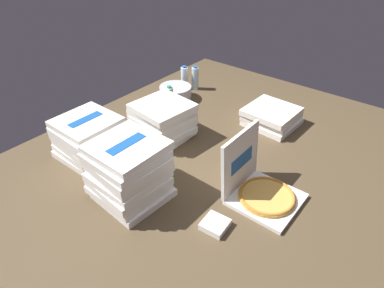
# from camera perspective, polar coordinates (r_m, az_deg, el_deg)

# --- Properties ---
(ground_plane) EXTENTS (3.20, 2.40, 0.02)m
(ground_plane) POSITION_cam_1_polar(r_m,az_deg,el_deg) (2.22, 2.19, -3.97)
(ground_plane) COLOR #4C3D28
(open_pizza_box) EXTENTS (0.37, 0.40, 0.39)m
(open_pizza_box) POSITION_cam_1_polar(r_m,az_deg,el_deg) (1.98, 11.50, -7.28)
(open_pizza_box) COLOR white
(open_pizza_box) RESTS_ON ground_plane
(pizza_stack_center_near) EXTENTS (0.41, 0.41, 0.37)m
(pizza_stack_center_near) POSITION_cam_1_polar(r_m,az_deg,el_deg) (1.92, -10.82, -4.67)
(pizza_stack_center_near) COLOR white
(pizza_stack_center_near) RESTS_ON ground_plane
(pizza_stack_center_far) EXTENTS (0.41, 0.41, 0.27)m
(pizza_stack_center_far) POSITION_cam_1_polar(r_m,az_deg,el_deg) (2.45, -5.04, 4.08)
(pizza_stack_center_far) COLOR white
(pizza_stack_center_far) RESTS_ON ground_plane
(pizza_stack_right_mid) EXTENTS (0.39, 0.39, 0.28)m
(pizza_stack_right_mid) POSITION_cam_1_polar(r_m,az_deg,el_deg) (2.35, -17.42, 1.08)
(pizza_stack_right_mid) COLOR white
(pizza_stack_right_mid) RESTS_ON ground_plane
(pizza_stack_right_near) EXTENTS (0.39, 0.40, 0.14)m
(pizza_stack_right_near) POSITION_cam_1_polar(r_m,az_deg,el_deg) (2.70, 13.56, 4.65)
(pizza_stack_right_near) COLOR white
(pizza_stack_right_near) RESTS_ON ground_plane
(ice_bucket) EXTENTS (0.29, 0.29, 0.12)m
(ice_bucket) POSITION_cam_1_polar(r_m,az_deg,el_deg) (3.02, -2.86, 8.81)
(ice_bucket) COLOR #B7BABF
(ice_bucket) RESTS_ON ground_plane
(water_bottle_0) EXTENTS (0.07, 0.07, 0.23)m
(water_bottle_0) POSITION_cam_1_polar(r_m,az_deg,el_deg) (2.81, -3.89, 7.73)
(water_bottle_0) COLOR white
(water_bottle_0) RESTS_ON ground_plane
(water_bottle_1) EXTENTS (0.07, 0.07, 0.23)m
(water_bottle_1) POSITION_cam_1_polar(r_m,az_deg,el_deg) (3.20, -1.32, 11.30)
(water_bottle_1) COLOR white
(water_bottle_1) RESTS_ON ground_plane
(water_bottle_2) EXTENTS (0.07, 0.07, 0.23)m
(water_bottle_2) POSITION_cam_1_polar(r_m,az_deg,el_deg) (3.19, 0.54, 11.25)
(water_bottle_2) COLOR silver
(water_bottle_2) RESTS_ON ground_plane
(napkin_pile) EXTENTS (0.14, 0.14, 0.04)m
(napkin_pile) POSITION_cam_1_polar(r_m,az_deg,el_deg) (1.82, 4.00, -13.66)
(napkin_pile) COLOR white
(napkin_pile) RESTS_ON ground_plane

